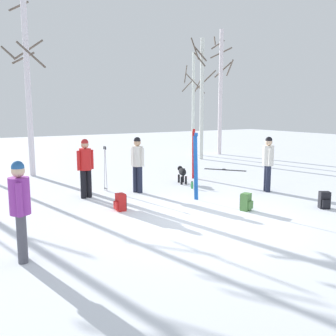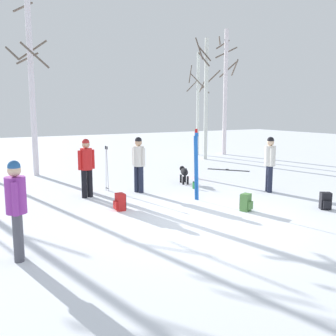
% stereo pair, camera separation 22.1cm
% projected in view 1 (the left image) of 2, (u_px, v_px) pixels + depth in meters
% --- Properties ---
extents(ground_plane, '(60.00, 60.00, 0.00)m').
position_uv_depth(ground_plane, '(203.00, 221.00, 8.71)').
color(ground_plane, white).
extents(person_0, '(0.34, 0.47, 1.72)m').
position_uv_depth(person_0, '(268.00, 160.00, 11.69)').
color(person_0, '#1E2338').
rests_on(person_0, ground_plane).
extents(person_1, '(0.34, 0.49, 1.72)m').
position_uv_depth(person_1, '(137.00, 161.00, 11.53)').
color(person_1, '#1E2338').
rests_on(person_1, ground_plane).
extents(person_2, '(0.51, 0.34, 1.72)m').
position_uv_depth(person_2, '(85.00, 164.00, 10.82)').
color(person_2, black).
rests_on(person_2, ground_plane).
extents(person_3, '(0.34, 0.51, 1.72)m').
position_uv_depth(person_3, '(20.00, 205.00, 6.25)').
color(person_3, '#4C4C56').
rests_on(person_3, ground_plane).
extents(dog, '(0.40, 0.86, 0.57)m').
position_uv_depth(dog, '(182.00, 172.00, 13.08)').
color(dog, black).
rests_on(dog, ground_plane).
extents(ski_pair_planted_0, '(0.14, 0.04, 1.84)m').
position_uv_depth(ski_pair_planted_0, '(194.00, 154.00, 13.91)').
color(ski_pair_planted_0, red).
rests_on(ski_pair_planted_0, ground_plane).
extents(ski_pair_planted_1, '(0.07, 0.19, 1.90)m').
position_uv_depth(ski_pair_planted_1, '(196.00, 167.00, 10.61)').
color(ski_pair_planted_1, blue).
rests_on(ski_pair_planted_1, ground_plane).
extents(ski_pair_lying_0, '(1.21, 1.52, 0.05)m').
position_uv_depth(ski_pair_lying_0, '(225.00, 170.00, 15.99)').
color(ski_pair_lying_0, black).
rests_on(ski_pair_lying_0, ground_plane).
extents(ski_poles_0, '(0.07, 0.23, 1.41)m').
position_uv_depth(ski_poles_0, '(105.00, 167.00, 11.79)').
color(ski_poles_0, '#B2B2BC').
rests_on(ski_poles_0, ground_plane).
extents(backpack_0, '(0.33, 0.34, 0.44)m').
position_uv_depth(backpack_0, '(324.00, 200.00, 9.76)').
color(backpack_0, black).
rests_on(backpack_0, ground_plane).
extents(backpack_1, '(0.29, 0.26, 0.44)m').
position_uv_depth(backpack_1, '(120.00, 202.00, 9.54)').
color(backpack_1, red).
rests_on(backpack_1, ground_plane).
extents(backpack_2, '(0.32, 0.34, 0.44)m').
position_uv_depth(backpack_2, '(246.00, 202.00, 9.57)').
color(backpack_2, '#4C7F3F').
rests_on(backpack_2, ground_plane).
extents(water_bottle_0, '(0.07, 0.07, 0.24)m').
position_uv_depth(water_bottle_0, '(192.00, 185.00, 12.23)').
color(water_bottle_0, green).
rests_on(water_bottle_0, ground_plane).
extents(birch_tree_3, '(1.53, 1.52, 6.85)m').
position_uv_depth(birch_tree_3, '(27.00, 82.00, 14.07)').
color(birch_tree_3, silver).
rests_on(birch_tree_3, ground_plane).
extents(birch_tree_4, '(1.29, 1.26, 6.09)m').
position_uv_depth(birch_tree_4, '(202.00, 97.00, 19.04)').
color(birch_tree_4, silver).
rests_on(birch_tree_4, ground_plane).
extents(birch_tree_5, '(1.11, 1.38, 5.65)m').
position_uv_depth(birch_tree_5, '(193.00, 102.00, 21.06)').
color(birch_tree_5, silver).
rests_on(birch_tree_5, ground_plane).
extents(birch_tree_6, '(1.45, 1.59, 6.89)m').
position_uv_depth(birch_tree_6, '(221.00, 90.00, 21.13)').
color(birch_tree_6, silver).
rests_on(birch_tree_6, ground_plane).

